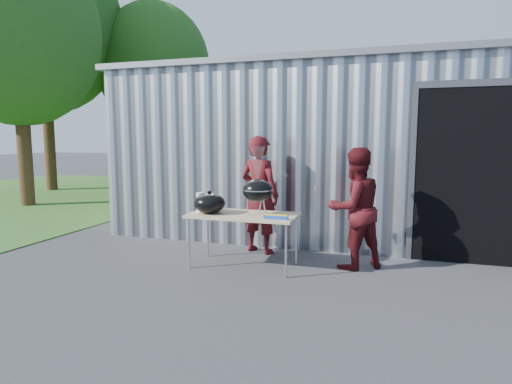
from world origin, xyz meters
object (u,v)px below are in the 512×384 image
(person_cook, at_px, (260,195))
(person_bystander, at_px, (355,208))
(folding_table, at_px, (243,217))
(kettle_grill, at_px, (258,184))

(person_cook, xyz_separation_m, person_bystander, (1.49, -0.39, -0.08))
(person_cook, relative_size, person_bystander, 1.10)
(folding_table, height_order, kettle_grill, kettle_grill)
(folding_table, distance_m, person_cook, 0.82)
(kettle_grill, bearing_deg, person_cook, 105.24)
(folding_table, xyz_separation_m, person_cook, (-0.01, 0.80, 0.21))
(person_cook, bearing_deg, folding_table, 108.65)
(folding_table, relative_size, person_cook, 0.82)
(folding_table, height_order, person_cook, person_cook)
(folding_table, distance_m, person_bystander, 1.54)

